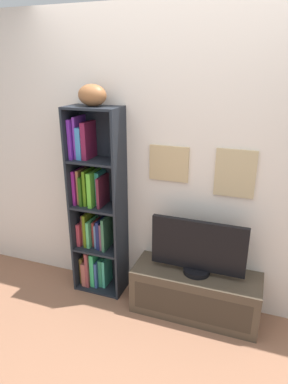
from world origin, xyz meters
name	(u,v)px	position (x,y,z in m)	size (l,w,h in m)	color
back_wall	(179,166)	(0.00, 1.13, 1.23)	(4.80, 0.08, 2.47)	silver
bookshelf	(95,211)	(-0.72, 0.99, 0.79)	(0.46, 0.28, 1.71)	black
football	(92,95)	(-0.68, 0.96, 1.79)	(0.25, 0.17, 0.17)	#925933
tv_stand	(195,293)	(0.24, 0.90, 0.20)	(1.06, 0.38, 0.40)	#453A2C
television	(198,248)	(0.24, 0.91, 0.63)	(0.77, 0.22, 0.47)	black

